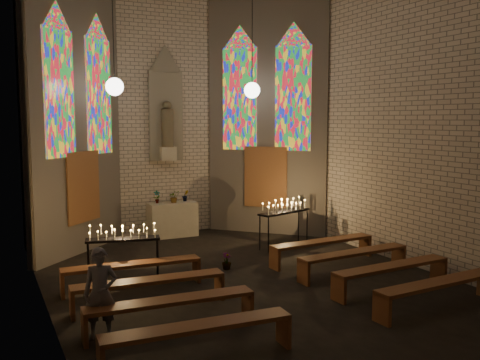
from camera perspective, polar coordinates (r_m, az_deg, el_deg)
name	(u,v)px	position (r m, az deg, el deg)	size (l,w,h in m)	color
floor	(261,290)	(10.97, 2.28, -11.60)	(12.00, 12.00, 0.00)	black
room	(198,107)	(13.49, -4.52, 7.80)	(8.22, 12.43, 7.00)	beige
altar	(173,219)	(15.71, -7.21, -4.20)	(1.40, 0.60, 1.00)	beige
flower_vase_left	(157,197)	(15.54, -8.86, -1.78)	(0.20, 0.13, 0.37)	#4C723F
flower_vase_center	(174,197)	(15.57, -7.04, -1.78)	(0.31, 0.27, 0.35)	#4C723F
flower_vase_right	(185,196)	(15.82, -5.84, -1.66)	(0.18, 0.15, 0.33)	#4C723F
aisle_flower_pot	(227,261)	(12.31, -1.45, -8.64)	(0.22, 0.22, 0.38)	#4C723F
votive_stand_left	(123,235)	(11.61, -12.40, -5.78)	(1.58, 0.70, 1.13)	black
votive_stand_right	(284,209)	(14.30, 4.75, -3.05)	(1.69, 0.86, 1.21)	black
pew_left_0	(132,268)	(11.12, -11.42, -9.15)	(2.79, 0.54, 0.53)	#593019
pew_right_0	(322,244)	(13.01, 8.78, -6.78)	(2.79, 0.54, 0.53)	#593019
pew_left_1	(149,284)	(10.00, -9.64, -10.89)	(2.79, 0.54, 0.53)	#593019
pew_right_1	(354,256)	(12.08, 12.06, -7.90)	(2.79, 0.54, 0.53)	#593019
pew_left_2	(171,305)	(8.92, -7.39, -13.05)	(2.79, 0.54, 0.53)	#593019
pew_right_2	(392,269)	(11.19, 15.90, -9.16)	(2.79, 0.54, 0.53)	#593019
pew_left_3	(198,331)	(7.86, -4.47, -15.76)	(2.79, 0.54, 0.53)	#593019
pew_right_3	(438,286)	(10.37, 20.40, -10.58)	(2.79, 0.54, 0.53)	#593019
visitor	(101,293)	(8.77, -14.65, -11.59)	(0.52, 0.34, 1.43)	#53535E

